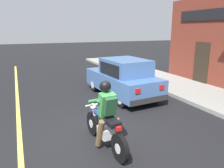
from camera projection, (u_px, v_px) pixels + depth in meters
The scene contains 5 objects.
ground_plane at pixel (96, 138), 5.60m from camera, with size 80.00×80.00×0.00m, color black.
sidewalk_curb at pixel (181, 86), 10.33m from camera, with size 2.60×22.00×0.14m, color gray.
lane_stripe at pixel (18, 110), 7.56m from camera, with size 0.12×19.80×0.01m, color #D1C64C.
motorcycle_with_rider at pixel (105, 120), 5.02m from camera, with size 0.59×2.02×1.62m.
car_hatchback at pixel (123, 78), 8.89m from camera, with size 1.93×3.89×1.57m.
Camera 1 is at (-1.67, -4.83, 2.72)m, focal length 35.00 mm.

